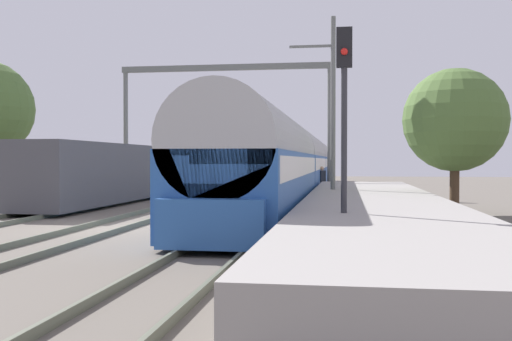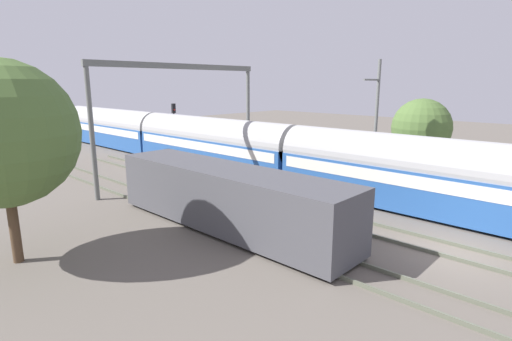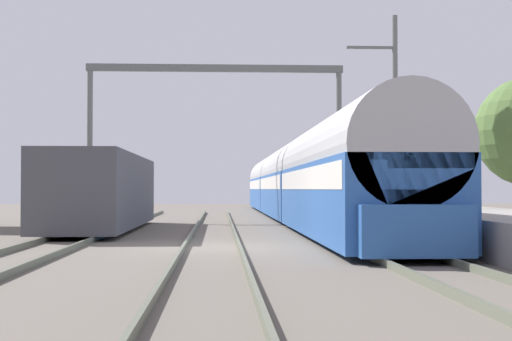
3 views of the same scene
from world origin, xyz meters
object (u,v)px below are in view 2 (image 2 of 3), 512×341
at_px(railway_signal_far, 174,121).
at_px(freight_car, 227,198).
at_px(passenger_train, 213,143).
at_px(catenary_gantry, 182,98).
at_px(person_crossing, 245,155).

bearing_deg(railway_signal_far, freight_car, -119.31).
distance_m(passenger_train, catenary_gantry, 5.98).
relative_size(passenger_train, freight_car, 3.78).
bearing_deg(person_crossing, freight_car, -8.23).
xyz_separation_m(freight_car, person_crossing, (10.10, 8.76, -0.44)).
xyz_separation_m(freight_car, railway_signal_far, (10.46, 18.64, 1.57)).
bearing_deg(passenger_train, railway_signal_far, 76.16).
bearing_deg(freight_car, catenary_gantry, 64.34).
xyz_separation_m(passenger_train, railway_signal_far, (1.92, 7.79, 1.07)).
bearing_deg(freight_car, passenger_train, 51.79).
height_order(passenger_train, person_crossing, passenger_train).
height_order(person_crossing, railway_signal_far, railway_signal_far).
relative_size(railway_signal_far, catenary_gantry, 0.37).
relative_size(passenger_train, person_crossing, 28.44).
bearing_deg(person_crossing, railway_signal_far, -141.30).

